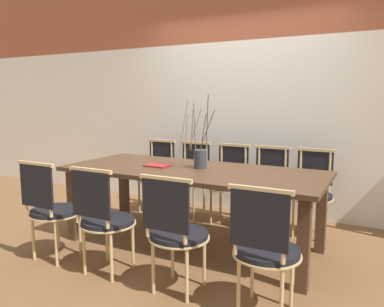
# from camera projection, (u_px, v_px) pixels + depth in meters

# --- Properties ---
(ground_plane) EXTENTS (16.00, 16.00, 0.00)m
(ground_plane) POSITION_uv_depth(u_px,v_px,m) (192.00, 245.00, 3.70)
(ground_plane) COLOR brown
(wall_rear) EXTENTS (12.00, 0.06, 3.20)m
(wall_rear) POSITION_uv_depth(u_px,v_px,m) (244.00, 86.00, 4.71)
(wall_rear) COLOR white
(wall_rear) RESTS_ON ground_plane
(dining_table) EXTENTS (2.50, 1.04, 0.77)m
(dining_table) POSITION_uv_depth(u_px,v_px,m) (192.00, 178.00, 3.61)
(dining_table) COLOR #4C3321
(dining_table) RESTS_ON ground_plane
(chair_near_leftend) EXTENTS (0.46, 0.46, 0.91)m
(chair_near_leftend) POSITION_uv_depth(u_px,v_px,m) (51.00, 207.00, 3.31)
(chair_near_leftend) COLOR black
(chair_near_leftend) RESTS_ON ground_plane
(chair_near_left) EXTENTS (0.46, 0.46, 0.91)m
(chair_near_left) POSITION_uv_depth(u_px,v_px,m) (104.00, 216.00, 3.04)
(chair_near_left) COLOR black
(chair_near_left) RESTS_ON ground_plane
(chair_near_center) EXTENTS (0.46, 0.46, 0.91)m
(chair_near_center) POSITION_uv_depth(u_px,v_px,m) (176.00, 230.00, 2.73)
(chair_near_center) COLOR black
(chair_near_center) RESTS_ON ground_plane
(chair_near_right) EXTENTS (0.46, 0.46, 0.91)m
(chair_near_right) POSITION_uv_depth(u_px,v_px,m) (265.00, 246.00, 2.43)
(chair_near_right) COLOR black
(chair_near_right) RESTS_ON ground_plane
(chair_far_leftend) EXTENTS (0.46, 0.46, 0.91)m
(chair_far_leftend) POSITION_uv_depth(u_px,v_px,m) (156.00, 173.00, 4.83)
(chair_far_leftend) COLOR black
(chair_far_leftend) RESTS_ON ground_plane
(chair_far_left) EXTENTS (0.46, 0.46, 0.91)m
(chair_far_left) POSITION_uv_depth(u_px,v_px,m) (191.00, 177.00, 4.60)
(chair_far_left) COLOR black
(chair_far_left) RESTS_ON ground_plane
(chair_far_center) EXTENTS (0.46, 0.46, 0.91)m
(chair_far_center) POSITION_uv_depth(u_px,v_px,m) (229.00, 181.00, 4.37)
(chair_far_center) COLOR black
(chair_far_center) RESTS_ON ground_plane
(chair_far_right) EXTENTS (0.46, 0.46, 0.91)m
(chair_far_right) POSITION_uv_depth(u_px,v_px,m) (268.00, 185.00, 4.16)
(chair_far_right) COLOR black
(chair_far_right) RESTS_ON ground_plane
(chair_far_rightend) EXTENTS (0.46, 0.46, 0.91)m
(chair_far_rightend) POSITION_uv_depth(u_px,v_px,m) (312.00, 189.00, 3.94)
(chair_far_rightend) COLOR black
(chair_far_rightend) RESTS_ON ground_plane
(vase_centerpiece) EXTENTS (0.33, 0.33, 0.71)m
(vase_centerpiece) POSITION_uv_depth(u_px,v_px,m) (200.00, 157.00, 3.61)
(vase_centerpiece) COLOR #33383D
(vase_centerpiece) RESTS_ON dining_table
(book_stack) EXTENTS (0.24, 0.19, 0.02)m
(book_stack) POSITION_uv_depth(u_px,v_px,m) (158.00, 165.00, 3.73)
(book_stack) COLOR maroon
(book_stack) RESTS_ON dining_table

